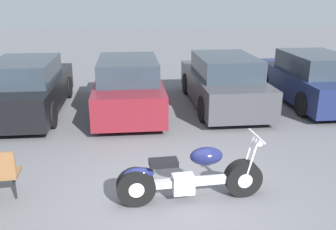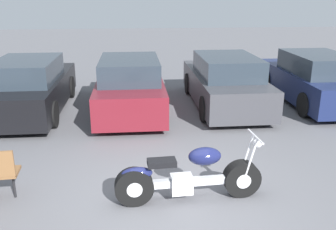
{
  "view_description": "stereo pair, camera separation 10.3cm",
  "coord_description": "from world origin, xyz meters",
  "px_view_note": "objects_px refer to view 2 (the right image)",
  "views": [
    {
      "loc": [
        -0.69,
        -5.2,
        3.16
      ],
      "look_at": [
        0.07,
        1.79,
        0.85
      ],
      "focal_mm": 40.0,
      "sensor_mm": 36.0,
      "label": 1
    },
    {
      "loc": [
        -0.59,
        -5.21,
        3.16
      ],
      "look_at": [
        0.07,
        1.79,
        0.85
      ],
      "focal_mm": 40.0,
      "sensor_mm": 36.0,
      "label": 2
    }
  ],
  "objects_px": {
    "motorcycle": "(187,177)",
    "parked_car_navy": "(313,80)",
    "parked_car_black": "(30,87)",
    "parked_car_maroon": "(130,86)",
    "parked_car_dark_grey": "(225,82)"
  },
  "relations": [
    {
      "from": "parked_car_maroon",
      "to": "parked_car_navy",
      "type": "relative_size",
      "value": 1.0
    },
    {
      "from": "motorcycle",
      "to": "parked_car_navy",
      "type": "distance_m",
      "value": 6.88
    },
    {
      "from": "parked_car_black",
      "to": "parked_car_maroon",
      "type": "bearing_deg",
      "value": -1.67
    },
    {
      "from": "motorcycle",
      "to": "parked_car_black",
      "type": "bearing_deg",
      "value": 125.87
    },
    {
      "from": "motorcycle",
      "to": "parked_car_maroon",
      "type": "xyz_separation_m",
      "value": [
        -0.9,
        4.91,
        0.29
      ]
    },
    {
      "from": "parked_car_maroon",
      "to": "parked_car_black",
      "type": "bearing_deg",
      "value": 178.33
    },
    {
      "from": "parked_car_maroon",
      "to": "parked_car_navy",
      "type": "bearing_deg",
      "value": 2.94
    },
    {
      "from": "parked_car_maroon",
      "to": "parked_car_dark_grey",
      "type": "relative_size",
      "value": 1.0
    },
    {
      "from": "motorcycle",
      "to": "parked_car_dark_grey",
      "type": "distance_m",
      "value": 5.39
    },
    {
      "from": "motorcycle",
      "to": "parked_car_navy",
      "type": "relative_size",
      "value": 0.52
    },
    {
      "from": "parked_car_black",
      "to": "motorcycle",
      "type": "bearing_deg",
      "value": -54.13
    },
    {
      "from": "parked_car_black",
      "to": "parked_car_dark_grey",
      "type": "xyz_separation_m",
      "value": [
        5.41,
        0.08,
        0.0
      ]
    },
    {
      "from": "parked_car_black",
      "to": "parked_car_dark_grey",
      "type": "relative_size",
      "value": 1.0
    },
    {
      "from": "parked_car_maroon",
      "to": "parked_car_navy",
      "type": "distance_m",
      "value": 5.42
    },
    {
      "from": "parked_car_dark_grey",
      "to": "parked_car_navy",
      "type": "height_order",
      "value": "same"
    }
  ]
}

